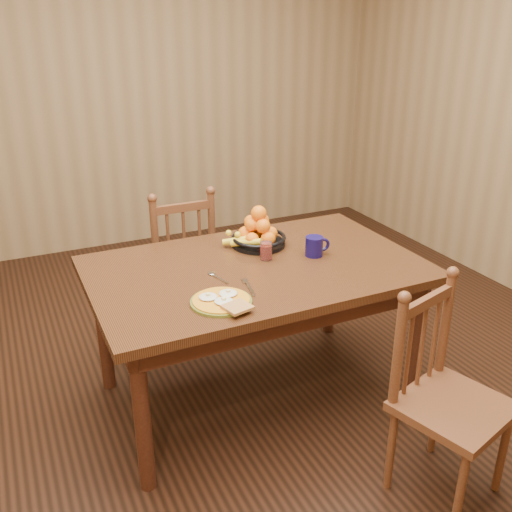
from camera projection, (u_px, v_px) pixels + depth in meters
name	position (u px, v px, depth m)	size (l,w,h in m)	color
room	(256.00, 143.00, 2.54)	(4.52, 5.02, 2.72)	black
dining_table	(256.00, 281.00, 2.81)	(1.60, 1.00, 0.75)	black
chair_far	(179.00, 263.00, 3.54)	(0.43, 0.41, 0.94)	#462315
chair_near	(446.00, 399.00, 2.31)	(0.51, 0.49, 0.91)	#462315
breakfast_plate	(222.00, 301.00, 2.41)	(0.26, 0.30, 0.04)	#59601E
fork	(249.00, 286.00, 2.56)	(0.05, 0.18, 0.00)	silver
spoon	(214.00, 275.00, 2.66)	(0.05, 0.16, 0.01)	silver
coffee_mug	(315.00, 246.00, 2.87)	(0.13, 0.09, 0.10)	#100B3D
juice_glass	(266.00, 251.00, 2.83)	(0.06, 0.06, 0.09)	silver
fruit_bowl	(258.00, 234.00, 2.99)	(0.32, 0.29, 0.22)	black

